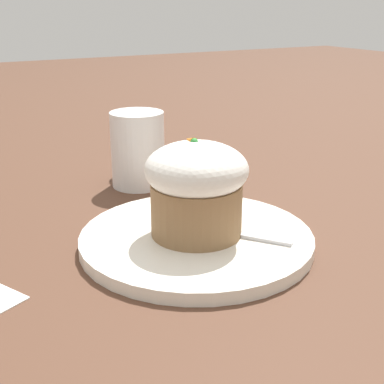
{
  "coord_description": "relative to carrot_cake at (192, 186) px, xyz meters",
  "views": [
    {
      "loc": [
        -0.47,
        0.26,
        0.26
      ],
      "look_at": [
        0.0,
        0.0,
        0.06
      ],
      "focal_mm": 50.0,
      "sensor_mm": 36.0,
      "label": 1
    }
  ],
  "objects": [
    {
      "name": "coffee_cup",
      "position": [
        0.22,
        -0.03,
        -0.01
      ],
      "size": [
        0.11,
        0.08,
        0.11
      ],
      "color": "white",
      "rests_on": "ground_plane"
    },
    {
      "name": "ground_plane",
      "position": [
        -0.0,
        -0.0,
        -0.07
      ],
      "size": [
        4.0,
        4.0,
        0.0
      ],
      "primitive_type": "plane",
      "color": "#513323"
    },
    {
      "name": "carrot_cake",
      "position": [
        0.0,
        0.0,
        0.0
      ],
      "size": [
        0.11,
        0.11,
        0.11
      ],
      "color": "olive",
      "rests_on": "dessert_plate"
    },
    {
      "name": "dessert_plate",
      "position": [
        -0.0,
        -0.0,
        -0.06
      ],
      "size": [
        0.26,
        0.26,
        0.01
      ],
      "color": "white",
      "rests_on": "ground_plane"
    },
    {
      "name": "spoon",
      "position": [
        -0.01,
        -0.03,
        -0.05
      ],
      "size": [
        0.1,
        0.09,
        0.01
      ],
      "color": "silver",
      "rests_on": "dessert_plate"
    }
  ]
}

